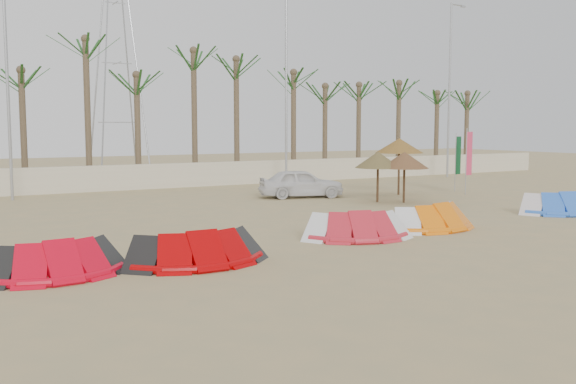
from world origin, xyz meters
TOP-DOWN VIEW (x-y plane):
  - ground at (0.00, 0.00)m, footprint 120.00×120.00m
  - boundary_wall at (0.00, 22.00)m, footprint 60.00×0.30m
  - palm_line at (0.67, 23.50)m, footprint 52.00×4.00m
  - lamp_b at (-5.96, 20.00)m, footprint 1.25×0.14m
  - lamp_c at (8.04, 20.00)m, footprint 1.25×0.14m
  - lamp_d at (20.04, 20.00)m, footprint 1.25×0.14m
  - pylon at (1.00, 28.00)m, footprint 3.00×3.00m
  - kite_red_left at (-7.07, 3.97)m, footprint 3.16×1.74m
  - kite_red_mid at (-3.96, 3.68)m, footprint 3.42×1.57m
  - kite_red_right at (1.32, 4.56)m, footprint 3.44×2.31m
  - kite_orange at (4.58, 4.87)m, footprint 3.55×1.97m
  - kite_blue at (11.23, 5.10)m, footprint 3.72×2.52m
  - parasol_left at (7.56, 11.33)m, footprint 1.99×1.99m
  - parasol_mid at (8.43, 10.63)m, footprint 2.08×2.08m
  - parasol_right at (10.28, 13.19)m, footprint 2.29×2.29m
  - flag_pink at (13.18, 11.56)m, footprint 0.45×0.07m
  - flag_green at (13.90, 12.97)m, footprint 0.45×0.09m
  - car at (5.66, 14.56)m, footprint 4.15×2.63m

SIDE VIEW (x-z plane):
  - ground at x=0.00m, z-range 0.00..0.00m
  - pylon at x=1.00m, z-range -7.00..7.00m
  - kite_red_left at x=-7.07m, z-range -0.03..0.87m
  - kite_red_right at x=1.32m, z-range -0.03..0.87m
  - kite_blue at x=11.23m, z-range -0.03..0.87m
  - kite_orange at x=4.58m, z-range -0.03..0.87m
  - kite_red_mid at x=-3.96m, z-range -0.03..0.87m
  - boundary_wall at x=0.00m, z-range 0.00..1.30m
  - car at x=5.66m, z-range 0.00..1.32m
  - flag_green at x=13.90m, z-range 0.27..3.18m
  - parasol_mid at x=8.43m, z-range 0.73..2.91m
  - parasol_left at x=7.56m, z-range 0.74..2.92m
  - flag_pink at x=13.18m, z-range 0.29..3.47m
  - parasol_right at x=10.28m, z-range 0.99..3.69m
  - lamp_b at x=-5.96m, z-range 0.27..11.27m
  - lamp_c at x=8.04m, z-range 0.27..11.27m
  - lamp_d at x=20.04m, z-range 0.27..11.27m
  - palm_line at x=0.67m, z-range 2.59..10.29m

